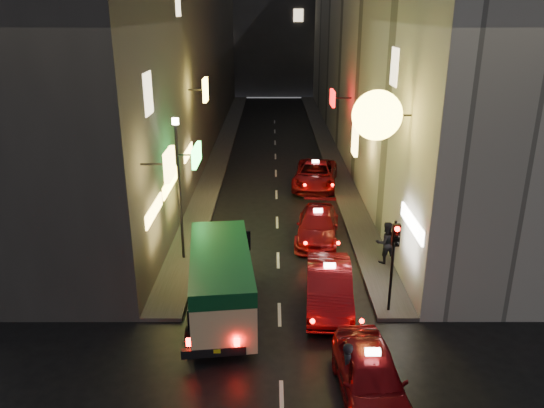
{
  "coord_description": "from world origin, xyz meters",
  "views": [
    {
      "loc": [
        -0.28,
        -8.33,
        10.44
      ],
      "look_at": [
        -0.27,
        13.0,
        2.67
      ],
      "focal_mm": 35.0,
      "sensor_mm": 36.0,
      "label": 1
    }
  ],
  "objects_px": {
    "minibus": "(221,276)",
    "traffic_light": "(395,248)",
    "pedestrian_crossing": "(348,365)",
    "lamp_post": "(179,181)",
    "taxi_near": "(371,373)"
  },
  "relations": [
    {
      "from": "minibus",
      "to": "pedestrian_crossing",
      "type": "relative_size",
      "value": 3.22
    },
    {
      "from": "minibus",
      "to": "lamp_post",
      "type": "xyz_separation_m",
      "value": [
        -2.12,
        4.58,
        2.12
      ]
    },
    {
      "from": "pedestrian_crossing",
      "to": "lamp_post",
      "type": "distance_m",
      "value": 11.01
    },
    {
      "from": "traffic_light",
      "to": "minibus",
      "type": "bearing_deg",
      "value": -179.55
    },
    {
      "from": "minibus",
      "to": "traffic_light",
      "type": "height_order",
      "value": "traffic_light"
    },
    {
      "from": "minibus",
      "to": "pedestrian_crossing",
      "type": "bearing_deg",
      "value": -46.26
    },
    {
      "from": "minibus",
      "to": "traffic_light",
      "type": "xyz_separation_m",
      "value": [
        6.08,
        0.05,
        1.08
      ]
    },
    {
      "from": "pedestrian_crossing",
      "to": "lamp_post",
      "type": "xyz_separation_m",
      "value": [
        -6.1,
        8.74,
        2.77
      ]
    },
    {
      "from": "minibus",
      "to": "pedestrian_crossing",
      "type": "distance_m",
      "value": 5.79
    },
    {
      "from": "taxi_near",
      "to": "traffic_light",
      "type": "relative_size",
      "value": 1.61
    },
    {
      "from": "traffic_light",
      "to": "lamp_post",
      "type": "bearing_deg",
      "value": 151.09
    },
    {
      "from": "taxi_near",
      "to": "pedestrian_crossing",
      "type": "distance_m",
      "value": 0.67
    },
    {
      "from": "traffic_light",
      "to": "pedestrian_crossing",
      "type": "bearing_deg",
      "value": -116.57
    },
    {
      "from": "minibus",
      "to": "traffic_light",
      "type": "relative_size",
      "value": 1.75
    },
    {
      "from": "pedestrian_crossing",
      "to": "minibus",
      "type": "bearing_deg",
      "value": 36.93
    }
  ]
}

